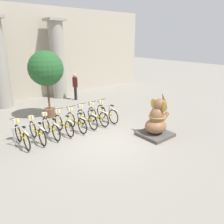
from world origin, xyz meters
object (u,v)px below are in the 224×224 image
(person_pedestrian, at_px, (75,84))
(bicycle_7, at_px, (107,113))
(bicycle_0, at_px, (22,135))
(bicycle_2, at_px, (50,127))
(bicycle_3, at_px, (63,124))
(elephant_statue, at_px, (157,121))
(bicycle_5, at_px, (87,118))
(bicycle_1, at_px, (37,131))
(bicycle_6, at_px, (97,115))
(potted_tree, at_px, (46,70))
(bicycle_4, at_px, (76,121))

(person_pedestrian, bearing_deg, bicycle_7, -100.54)
(bicycle_0, distance_m, bicycle_7, 4.19)
(bicycle_2, distance_m, bicycle_3, 0.60)
(bicycle_2, bearing_deg, elephant_statue, -37.83)
(bicycle_7, xyz_separation_m, person_pedestrian, (0.83, 4.44, 0.66))
(bicycle_5, bearing_deg, bicycle_1, -179.05)
(bicycle_6, bearing_deg, bicycle_1, -179.93)
(bicycle_7, bearing_deg, bicycle_5, 179.41)
(bicycle_7, distance_m, potted_tree, 3.71)
(bicycle_1, height_order, bicycle_3, same)
(person_pedestrian, bearing_deg, bicycle_1, -134.66)
(person_pedestrian, bearing_deg, potted_tree, -143.54)
(bicycle_5, height_order, elephant_statue, elephant_statue)
(bicycle_2, distance_m, bicycle_5, 1.80)
(bicycle_1, distance_m, potted_tree, 3.57)
(potted_tree, bearing_deg, bicycle_5, -72.39)
(bicycle_1, distance_m, person_pedestrian, 6.32)
(bicycle_0, xyz_separation_m, bicycle_5, (2.99, 0.03, 0.00))
(bicycle_4, xyz_separation_m, potted_tree, (-0.16, 2.43, 2.05))
(bicycle_5, bearing_deg, bicycle_7, -0.59)
(bicycle_0, xyz_separation_m, bicycle_4, (2.39, -0.02, 0.00))
(person_pedestrian, bearing_deg, bicycle_0, -138.34)
(person_pedestrian, xyz_separation_m, potted_tree, (-2.78, -2.05, 1.39))
(elephant_statue, bearing_deg, potted_tree, 116.00)
(bicycle_6, bearing_deg, bicycle_4, -179.06)
(bicycle_0, bearing_deg, person_pedestrian, 41.66)
(bicycle_4, height_order, person_pedestrian, person_pedestrian)
(bicycle_1, relative_size, bicycle_4, 1.00)
(bicycle_1, xyz_separation_m, bicycle_3, (1.20, 0.04, 0.00))
(bicycle_1, bearing_deg, bicycle_3, 2.04)
(bicycle_2, distance_m, elephant_statue, 4.48)
(bicycle_1, relative_size, elephant_statue, 0.89)
(bicycle_0, relative_size, bicycle_7, 1.00)
(person_pedestrian, height_order, potted_tree, potted_tree)
(bicycle_0, relative_size, bicycle_6, 1.00)
(bicycle_5, bearing_deg, elephant_statue, -57.56)
(bicycle_7, xyz_separation_m, elephant_statue, (0.54, -2.73, 0.22))
(bicycle_2, xyz_separation_m, bicycle_3, (0.60, -0.00, 0.00))
(bicycle_1, distance_m, bicycle_2, 0.60)
(bicycle_7, relative_size, potted_tree, 0.50)
(elephant_statue, distance_m, potted_tree, 5.98)
(bicycle_2, bearing_deg, bicycle_5, -0.21)
(bicycle_0, bearing_deg, bicycle_3, 1.14)
(bicycle_0, height_order, bicycle_4, same)
(bicycle_7, bearing_deg, potted_tree, 129.23)
(bicycle_2, relative_size, elephant_statue, 0.89)
(bicycle_6, bearing_deg, bicycle_7, 2.25)
(elephant_statue, height_order, potted_tree, potted_tree)
(bicycle_1, relative_size, bicycle_5, 1.00)
(bicycle_3, bearing_deg, potted_tree, 79.45)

